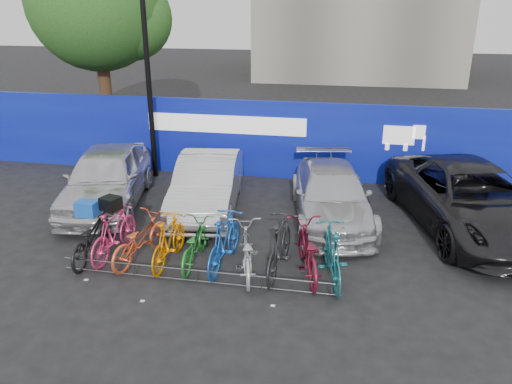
% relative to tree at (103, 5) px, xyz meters
% --- Properties ---
extents(ground, '(100.00, 100.00, 0.00)m').
position_rel_tree_xyz_m(ground, '(6.77, -10.06, -5.07)').
color(ground, black).
rests_on(ground, ground).
extents(hoarding, '(22.00, 0.18, 2.40)m').
position_rel_tree_xyz_m(hoarding, '(6.78, -4.06, -3.86)').
color(hoarding, '#0A1095').
rests_on(hoarding, ground).
extents(tree, '(5.40, 5.20, 7.80)m').
position_rel_tree_xyz_m(tree, '(0.00, 0.00, 0.00)').
color(tree, '#382314').
rests_on(tree, ground).
extents(lamppost, '(0.25, 0.50, 6.11)m').
position_rel_tree_xyz_m(lamppost, '(3.57, -4.66, -1.80)').
color(lamppost, black).
rests_on(lamppost, ground).
extents(bike_rack, '(5.60, 0.03, 0.30)m').
position_rel_tree_xyz_m(bike_rack, '(6.77, -10.66, -4.91)').
color(bike_rack, '#595B60').
rests_on(bike_rack, ground).
extents(car_0, '(2.87, 4.97, 1.59)m').
position_rel_tree_xyz_m(car_0, '(3.23, -7.20, -4.27)').
color(car_0, silver).
rests_on(car_0, ground).
extents(car_1, '(2.09, 4.54, 1.44)m').
position_rel_tree_xyz_m(car_1, '(5.98, -7.00, -4.35)').
color(car_1, silver).
rests_on(car_1, ground).
extents(car_2, '(2.56, 4.78, 1.32)m').
position_rel_tree_xyz_m(car_2, '(9.20, -7.04, -4.41)').
color(car_2, silver).
rests_on(car_2, ground).
extents(car_3, '(3.97, 6.14, 1.57)m').
position_rel_tree_xyz_m(car_3, '(12.49, -6.98, -4.28)').
color(car_3, black).
rests_on(car_3, ground).
extents(bike_0, '(0.79, 1.95, 1.00)m').
position_rel_tree_xyz_m(bike_0, '(4.27, -10.07, -4.57)').
color(bike_0, black).
rests_on(bike_0, ground).
extents(bike_1, '(0.68, 1.87, 1.10)m').
position_rel_tree_xyz_m(bike_1, '(4.72, -9.90, -4.52)').
color(bike_1, '#E43572').
rests_on(bike_1, ground).
extents(bike_2, '(1.10, 1.98, 0.98)m').
position_rel_tree_xyz_m(bike_2, '(5.33, -9.96, -4.58)').
color(bike_2, '#D45229').
rests_on(bike_2, ground).
extents(bike_3, '(0.58, 1.77, 1.05)m').
position_rel_tree_xyz_m(bike_3, '(5.99, -9.99, -4.54)').
color(bike_3, orange).
rests_on(bike_3, ground).
extents(bike_4, '(0.64, 1.77, 0.92)m').
position_rel_tree_xyz_m(bike_4, '(6.51, -9.90, -4.61)').
color(bike_4, '#207B27').
rests_on(bike_4, ground).
extents(bike_5, '(0.73, 1.97, 1.16)m').
position_rel_tree_xyz_m(bike_5, '(7.16, -9.89, -4.49)').
color(bike_5, blue).
rests_on(bike_5, ground).
extents(bike_6, '(1.11, 2.01, 1.00)m').
position_rel_tree_xyz_m(bike_6, '(7.65, -10.09, -4.57)').
color(bike_6, '#A8ABB0').
rests_on(bike_6, ground).
extents(bike_7, '(0.74, 2.04, 1.20)m').
position_rel_tree_xyz_m(bike_7, '(8.31, -9.95, -4.47)').
color(bike_7, black).
rests_on(bike_7, ground).
extents(bike_8, '(1.18, 2.12, 1.06)m').
position_rel_tree_xyz_m(bike_8, '(8.87, -9.90, -4.54)').
color(bike_8, maroon).
rests_on(bike_8, ground).
extents(bike_9, '(0.94, 2.01, 1.17)m').
position_rel_tree_xyz_m(bike_9, '(9.36, -10.05, -4.49)').
color(bike_9, '#1A6871').
rests_on(bike_9, ground).
extents(cargo_crate, '(0.45, 0.35, 0.31)m').
position_rel_tree_xyz_m(cargo_crate, '(4.27, -10.07, -3.91)').
color(cargo_crate, '#144BB2').
rests_on(cargo_crate, bike_0).
extents(cargo_topcase, '(0.46, 0.44, 0.27)m').
position_rel_tree_xyz_m(cargo_topcase, '(4.72, -9.90, -3.83)').
color(cargo_topcase, black).
rests_on(cargo_topcase, bike_1).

